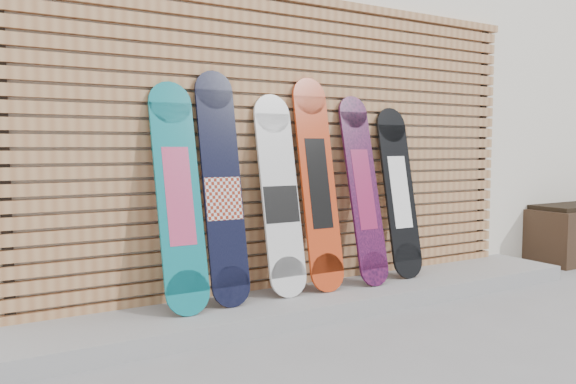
# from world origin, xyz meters

# --- Properties ---
(ground) EXTENTS (80.00, 80.00, 0.00)m
(ground) POSITION_xyz_m (0.00, 0.00, 0.00)
(ground) COLOR gray
(ground) RESTS_ON ground
(building) EXTENTS (12.00, 5.00, 3.60)m
(building) POSITION_xyz_m (0.50, 3.50, 1.80)
(building) COLOR white
(building) RESTS_ON ground
(concrete_step) EXTENTS (4.60, 0.70, 0.12)m
(concrete_step) POSITION_xyz_m (-0.15, 0.68, 0.06)
(concrete_step) COLOR gray
(concrete_step) RESTS_ON ground
(slat_wall) EXTENTS (4.26, 0.08, 2.29)m
(slat_wall) POSITION_xyz_m (-0.15, 0.97, 1.21)
(slat_wall) COLOR #AA7247
(slat_wall) RESTS_ON ground
(snowboard_0) EXTENTS (0.29, 0.37, 1.48)m
(snowboard_0) POSITION_xyz_m (-1.20, 0.76, 0.86)
(snowboard_0) COLOR #0C7079
(snowboard_0) RESTS_ON concrete_step
(snowboard_1) EXTENTS (0.27, 0.33, 1.57)m
(snowboard_1) POSITION_xyz_m (-0.89, 0.78, 0.89)
(snowboard_1) COLOR black
(snowboard_1) RESTS_ON concrete_step
(snowboard_2) EXTENTS (0.29, 0.32, 1.43)m
(snowboard_2) POSITION_xyz_m (-0.44, 0.79, 0.82)
(snowboard_2) COLOR silver
(snowboard_2) RESTS_ON concrete_step
(snowboard_3) EXTENTS (0.28, 0.33, 1.57)m
(snowboard_3) POSITION_xyz_m (-0.12, 0.78, 0.90)
(snowboard_3) COLOR red
(snowboard_3) RESTS_ON concrete_step
(snowboard_4) EXTENTS (0.26, 0.37, 1.45)m
(snowboard_4) POSITION_xyz_m (0.28, 0.76, 0.84)
(snowboard_4) COLOR black
(snowboard_4) RESTS_ON concrete_step
(snowboard_5) EXTENTS (0.29, 0.31, 1.37)m
(snowboard_5) POSITION_xyz_m (0.67, 0.79, 0.80)
(snowboard_5) COLOR black
(snowboard_5) RESTS_ON concrete_step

